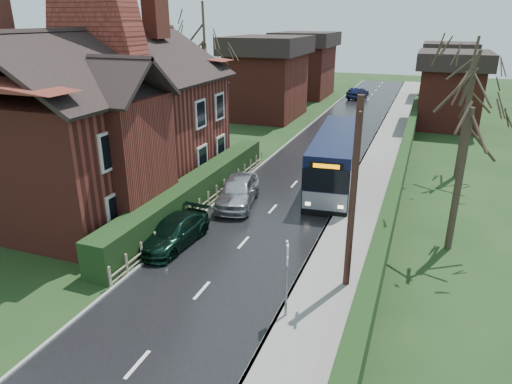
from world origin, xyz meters
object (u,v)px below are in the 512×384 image
at_px(brick_house, 107,117).
at_px(telegraph_pole, 353,197).
at_px(car_green, 174,232).
at_px(bus_stop_sign, 287,269).
at_px(car_silver, 238,191).
at_px(bus, 336,159).

distance_m(brick_house, telegraph_pole, 14.35).
height_order(car_green, bus_stop_sign, bus_stop_sign).
bearing_deg(car_green, brick_house, 150.37).
xyz_separation_m(brick_house, telegraph_pole, (13.53, -4.68, -0.86)).
bearing_deg(car_silver, telegraph_pole, -52.26).
bearing_deg(telegraph_pole, car_silver, 128.07).
height_order(brick_house, telegraph_pole, brick_house).
xyz_separation_m(bus, car_green, (-4.94, -10.06, -0.92)).
bearing_deg(telegraph_pole, bus_stop_sign, -130.96).
xyz_separation_m(car_green, bus_stop_sign, (6.04, -3.31, 1.24)).
bearing_deg(car_silver, bus_stop_sign, -69.38).
xyz_separation_m(bus, telegraph_pole, (2.60, -10.79, 2.00)).
bearing_deg(brick_house, bus_stop_sign, -31.11).
bearing_deg(bus_stop_sign, car_green, 130.54).
bearing_deg(bus, car_silver, -135.46).
xyz_separation_m(bus_stop_sign, telegraph_pole, (1.51, 2.58, 1.68)).
height_order(car_silver, car_green, car_silver).
distance_m(car_silver, telegraph_pole, 9.36).
bearing_deg(bus, telegraph_pole, -81.77).
bearing_deg(telegraph_pole, bus, 92.83).
distance_m(bus, car_silver, 6.45).
bearing_deg(brick_house, telegraph_pole, -19.07).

